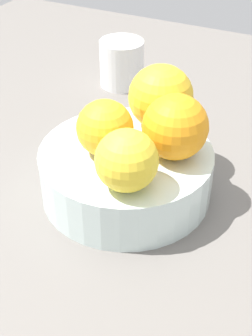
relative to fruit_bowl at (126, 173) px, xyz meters
The scene contains 7 objects.
ground_plane 3.77cm from the fruit_bowl, ahead, with size 110.00×110.00×2.00cm, color #66605B.
fruit_bowl is the anchor object (origin of this frame).
orange_in_bowl_0 8.37cm from the fruit_bowl, 18.49° to the left, with size 7.07×7.07×7.07cm, color orange.
orange_in_bowl_1 6.51cm from the fruit_bowl, 149.78° to the right, with size 6.17×6.17×6.17cm, color #F9A823.
orange_in_bowl_2 9.60cm from the fruit_bowl, 80.12° to the left, with size 7.54×7.54×7.54cm, color yellow.
orange_in_bowl_3 8.71cm from the fruit_bowl, 63.37° to the right, with size 6.28×6.28×6.28cm, color yellow.
ceramic_cup 27.74cm from the fruit_bowl, 117.51° to the left, with size 6.97×6.97×7.31cm, color white.
Camera 1 is at (19.40, -39.60, 36.13)cm, focal length 52.01 mm.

